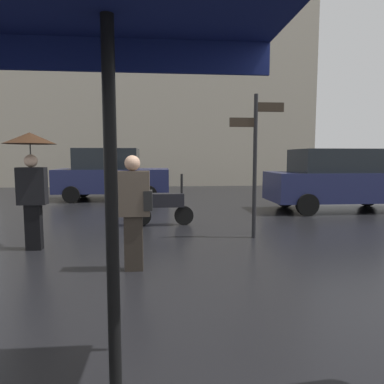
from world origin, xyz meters
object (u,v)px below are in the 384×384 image
(parked_car_left, at_px, (339,180))
(parked_car_right, at_px, (112,174))
(parked_scooter, at_px, (161,202))
(pedestrian_with_bag, at_px, (134,206))
(pedestrian_with_umbrella, at_px, (31,164))
(street_signpost, at_px, (255,152))

(parked_car_left, distance_m, parked_car_right, 8.06)
(parked_scooter, height_order, parked_car_right, parked_car_right)
(parked_car_left, bearing_deg, parked_scooter, -144.21)
(pedestrian_with_bag, distance_m, parked_scooter, 3.31)
(pedestrian_with_umbrella, relative_size, street_signpost, 0.72)
(parked_scooter, distance_m, parked_car_right, 5.58)
(pedestrian_with_bag, distance_m, street_signpost, 3.01)
(pedestrian_with_umbrella, xyz_separation_m, street_signpost, (4.12, 0.54, 0.22))
(parked_scooter, bearing_deg, parked_car_left, 4.33)
(street_signpost, bearing_deg, pedestrian_with_bag, -141.17)
(street_signpost, bearing_deg, parked_car_right, 119.37)
(parked_car_left, xyz_separation_m, parked_car_right, (-7.30, 3.41, 0.03))
(pedestrian_with_bag, relative_size, parked_car_right, 0.39)
(pedestrian_with_bag, height_order, parked_car_right, parked_car_right)
(parked_car_left, bearing_deg, pedestrian_with_umbrella, -136.38)
(pedestrian_with_umbrella, distance_m, parked_car_right, 7.25)
(pedestrian_with_umbrella, height_order, parked_car_left, pedestrian_with_umbrella)
(pedestrian_with_umbrella, relative_size, parked_scooter, 1.39)
(parked_scooter, height_order, street_signpost, street_signpost)
(parked_scooter, bearing_deg, parked_car_right, 95.37)
(parked_car_left, xyz_separation_m, street_signpost, (-3.54, -3.27, 0.79))
(pedestrian_with_umbrella, xyz_separation_m, parked_scooter, (2.23, 1.98, -0.96))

